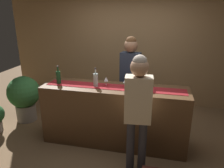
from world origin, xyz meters
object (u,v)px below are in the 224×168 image
(wine_bottle_clear, at_px, (96,80))
(customer_sipping, at_px, (138,104))
(wine_glass_near_customer, at_px, (106,79))
(potted_plant_tall, at_px, (24,95))
(wine_glass_mid_counter, at_px, (125,81))
(bartender, at_px, (130,73))
(wine_bottle_green, at_px, (58,77))

(wine_bottle_clear, relative_size, customer_sipping, 0.18)
(wine_glass_near_customer, bearing_deg, wine_bottle_clear, -156.82)
(customer_sipping, relative_size, potted_plant_tall, 1.78)
(wine_bottle_clear, distance_m, potted_plant_tall, 1.76)
(wine_glass_mid_counter, height_order, potted_plant_tall, wine_glass_mid_counter)
(wine_glass_near_customer, distance_m, wine_glass_mid_counter, 0.31)
(potted_plant_tall, bearing_deg, wine_glass_mid_counter, -9.23)
(wine_bottle_clear, bearing_deg, bartender, 52.67)
(wine_bottle_clear, distance_m, customer_sipping, 0.95)
(wine_bottle_clear, distance_m, bartender, 0.76)
(wine_glass_near_customer, xyz_separation_m, customer_sipping, (0.59, -0.66, -0.08))
(wine_glass_mid_counter, relative_size, potted_plant_tall, 0.16)
(wine_glass_mid_counter, relative_size, customer_sipping, 0.09)
(wine_bottle_clear, height_order, bartender, bartender)
(wine_glass_near_customer, distance_m, bartender, 0.62)
(wine_glass_mid_counter, distance_m, bartender, 0.56)
(wine_glass_mid_counter, relative_size, bartender, 0.08)
(customer_sipping, xyz_separation_m, potted_plant_tall, (-2.37, 0.98, -0.48))
(wine_bottle_green, distance_m, wine_bottle_clear, 0.63)
(wine_glass_mid_counter, bearing_deg, wine_glass_near_customer, 177.08)
(wine_bottle_clear, bearing_deg, potted_plant_tall, 166.47)
(wine_bottle_clear, bearing_deg, wine_bottle_green, -179.20)
(wine_bottle_green, xyz_separation_m, wine_glass_mid_counter, (1.10, 0.06, -0.01))
(customer_sipping, bearing_deg, wine_bottle_clear, 135.98)
(wine_bottle_green, bearing_deg, wine_glass_mid_counter, 3.10)
(wine_glass_mid_counter, bearing_deg, customer_sipping, -66.84)
(wine_bottle_clear, height_order, potted_plant_tall, wine_bottle_clear)
(bartender, bearing_deg, customer_sipping, 112.34)
(wine_bottle_clear, height_order, wine_glass_mid_counter, wine_bottle_clear)
(wine_bottle_green, height_order, potted_plant_tall, wine_bottle_green)
(wine_bottle_green, distance_m, bartender, 1.26)
(bartender, bearing_deg, wine_glass_near_customer, 69.59)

